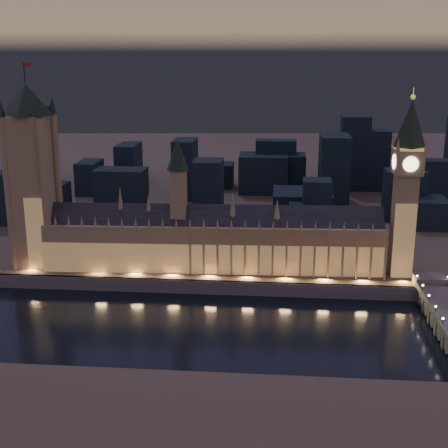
{
  "coord_description": "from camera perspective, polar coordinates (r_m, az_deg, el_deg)",
  "views": [
    {
      "loc": [
        35.59,
        -291.53,
        134.28
      ],
      "look_at": [
        5.0,
        55.0,
        38.0
      ],
      "focal_mm": 50.0,
      "sensor_mm": 36.0,
      "label": 1
    }
  ],
  "objects": [
    {
      "name": "palace_of_westminster",
      "position": [
        371.44,
        -1.2,
        -1.42
      ],
      "size": [
        202.0,
        27.69,
        78.0
      ],
      "color": "#967D5B",
      "rests_on": "north_bank"
    },
    {
      "name": "north_bank",
      "position": [
        822.69,
        2.52,
        6.34
      ],
      "size": [
        2000.0,
        960.0,
        8.0
      ],
      "primitive_type": "cube",
      "color": "#4D3430",
      "rests_on": "ground"
    },
    {
      "name": "embankment_wall",
      "position": [
        358.91,
        -1.0,
        -5.82
      ],
      "size": [
        2000.0,
        2.5,
        8.0
      ],
      "primitive_type": "cube",
      "color": "#524C56",
      "rests_on": "ground"
    },
    {
      "name": "city_backdrop",
      "position": [
        548.98,
        5.22,
        4.51
      ],
      "size": [
        469.38,
        215.63,
        76.27
      ],
      "color": "black",
      "rests_on": "north_bank"
    },
    {
      "name": "elizabeth_tower",
      "position": [
        366.84,
        16.39,
        4.42
      ],
      "size": [
        18.0,
        18.0,
        107.52
      ],
      "color": "#967D5B",
      "rests_on": "north_bank"
    },
    {
      "name": "victoria_tower",
      "position": [
        387.99,
        -17.14,
        4.93
      ],
      "size": [
        31.68,
        31.68,
        120.73
      ],
      "color": "#967D5B",
      "rests_on": "north_bank"
    },
    {
      "name": "ground_plane",
      "position": [
        322.94,
        -1.76,
        -9.11
      ],
      "size": [
        2000.0,
        2000.0,
        0.0
      ],
      "primitive_type": "plane",
      "color": "black",
      "rests_on": "ground"
    }
  ]
}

